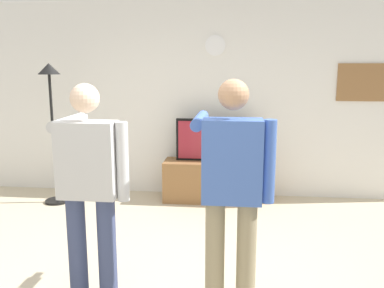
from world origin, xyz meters
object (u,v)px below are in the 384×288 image
(television, at_px, (213,140))
(person_standing_nearer_lamp, at_px, (90,183))
(wall_clock, at_px, (215,45))
(floor_lamp, at_px, (51,104))
(tv_stand, at_px, (213,181))
(person_standing_nearer_couch, at_px, (232,186))
(framed_picture, at_px, (366,82))

(television, xyz_separation_m, person_standing_nearer_lamp, (-0.77, -2.57, 0.13))
(wall_clock, bearing_deg, floor_lamp, -164.27)
(television, bearing_deg, wall_clock, 90.00)
(floor_lamp, xyz_separation_m, person_standing_nearer_lamp, (1.32, -2.23, -0.36))
(television, xyz_separation_m, wall_clock, (-0.00, 0.24, 1.25))
(wall_clock, bearing_deg, tv_stand, -90.00)
(floor_lamp, height_order, person_standing_nearer_couch, floor_lamp)
(wall_clock, distance_m, person_standing_nearer_couch, 3.07)
(floor_lamp, relative_size, person_standing_nearer_lamp, 1.09)
(framed_picture, xyz_separation_m, person_standing_nearer_lamp, (-2.76, -2.82, -0.64))
(television, height_order, framed_picture, framed_picture)
(tv_stand, bearing_deg, floor_lamp, -171.88)
(wall_clock, height_order, floor_lamp, wall_clock)
(wall_clock, bearing_deg, television, -90.00)
(tv_stand, bearing_deg, framed_picture, 8.44)
(tv_stand, distance_m, television, 0.56)
(framed_picture, distance_m, person_standing_nearer_lamp, 4.00)
(television, relative_size, person_standing_nearer_lamp, 0.59)
(television, height_order, wall_clock, wall_clock)
(tv_stand, xyz_separation_m, person_standing_nearer_couch, (0.27, -2.56, 0.70))
(tv_stand, distance_m, framed_picture, 2.41)
(person_standing_nearer_couch, bearing_deg, wall_clock, 95.51)
(tv_stand, height_order, wall_clock, wall_clock)
(television, height_order, floor_lamp, floor_lamp)
(tv_stand, xyz_separation_m, framed_picture, (1.99, 0.30, 1.32))
(wall_clock, distance_m, floor_lamp, 2.30)
(tv_stand, height_order, television, television)
(tv_stand, distance_m, floor_lamp, 2.35)
(floor_lamp, bearing_deg, television, 9.37)
(tv_stand, xyz_separation_m, person_standing_nearer_lamp, (-0.77, -2.52, 0.69))
(tv_stand, relative_size, floor_lamp, 0.71)
(television, xyz_separation_m, person_standing_nearer_couch, (0.27, -2.61, 0.15))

